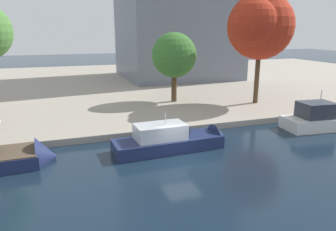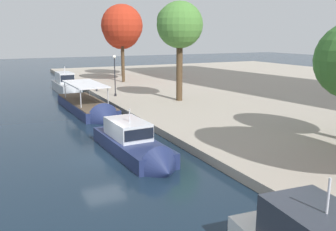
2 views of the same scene
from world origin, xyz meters
The scene contains 9 objects.
ground_plane centered at (0.00, 0.00, 0.00)m, with size 220.00×220.00×0.00m, color #142333.
motor_yacht_0 centered at (-28.88, 3.24, 0.83)m, with size 9.57×2.60×4.19m.
tour_boat_1 centered at (-14.47, 2.72, 0.35)m, with size 13.32×3.76×4.14m.
motor_yacht_2 centered at (0.33, 2.11, 0.58)m, with size 9.49×3.01×3.92m.
mooring_bollard_0 centered at (-24.33, 6.20, 0.96)m, with size 0.28×0.28×0.71m.
lamp_post centered at (-19.61, 7.22, 3.61)m, with size 0.41×0.41×4.87m.
tree_1 centered at (-40.82, 15.38, 8.52)m, with size 6.54×6.54×11.20m.
tree_2 centered at (-13.84, 12.70, 8.83)m, with size 4.98×4.98×10.70m.
tree_3 centered at (-32.13, 12.58, 9.16)m, with size 6.50×6.28×11.70m.
Camera 2 is at (21.54, -5.85, 7.73)m, focal length 38.67 mm.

